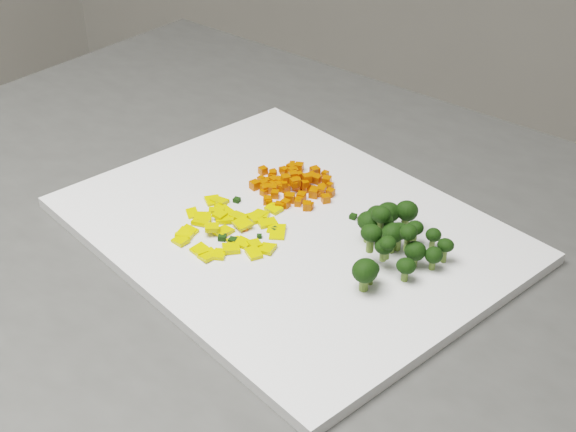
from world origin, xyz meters
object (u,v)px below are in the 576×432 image
at_px(carrot_pile, 295,178).
at_px(pepper_pile, 230,222).
at_px(cutting_board, 288,229).
at_px(broccoli_pile, 385,232).

xyz_separation_m(carrot_pile, pepper_pile, (-0.03, -0.10, -0.01)).
bearing_deg(cutting_board, carrot_pile, 109.26).
distance_m(cutting_board, pepper_pile, 0.06).
xyz_separation_m(pepper_pile, broccoli_pile, (0.15, 0.02, 0.02)).
xyz_separation_m(cutting_board, broccoli_pile, (0.10, -0.01, 0.03)).
distance_m(carrot_pile, broccoli_pile, 0.15).
height_order(cutting_board, broccoli_pile, broccoli_pile).
height_order(cutting_board, carrot_pile, carrot_pile).
relative_size(carrot_pile, pepper_pile, 0.86).
height_order(carrot_pile, broccoli_pile, broccoli_pile).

